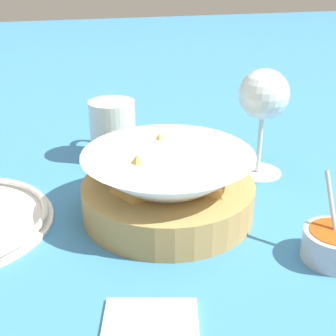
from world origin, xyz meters
name	(u,v)px	position (x,y,z in m)	size (l,w,h in m)	color
ground_plane	(190,205)	(0.00, 0.00, 0.00)	(4.00, 4.00, 0.00)	teal
food_basket	(168,187)	(-0.01, 0.03, 0.04)	(0.22, 0.22, 0.10)	#B2894C
sauce_cup	(334,244)	(-0.16, -0.12, 0.02)	(0.07, 0.07, 0.09)	#B7B7BC
wine_glass	(264,99)	(0.07, -0.13, 0.12)	(0.07, 0.07, 0.16)	silver
beer_mug	(113,132)	(0.19, 0.07, 0.04)	(0.11, 0.07, 0.10)	silver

